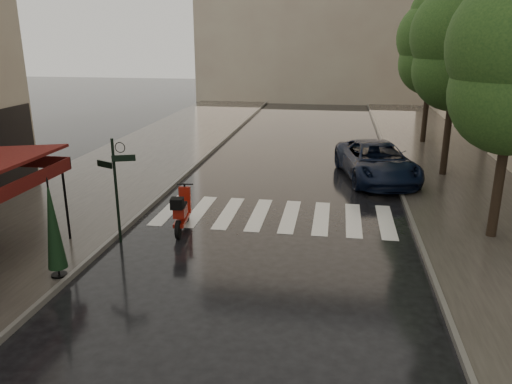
# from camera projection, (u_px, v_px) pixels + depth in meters

# --- Properties ---
(ground) EXTENTS (120.00, 120.00, 0.00)m
(ground) POSITION_uv_depth(u_px,v_px,m) (116.00, 295.00, 11.66)
(ground) COLOR black
(ground) RESTS_ON ground
(sidewalk_near) EXTENTS (6.00, 60.00, 0.12)m
(sidewalk_near) POSITION_uv_depth(u_px,v_px,m) (134.00, 163.00, 23.63)
(sidewalk_near) COLOR #38332D
(sidewalk_near) RESTS_ON ground
(sidewalk_far) EXTENTS (5.50, 60.00, 0.12)m
(sidewalk_far) POSITION_uv_depth(u_px,v_px,m) (461.00, 176.00, 21.35)
(sidewalk_far) COLOR #38332D
(sidewalk_far) RESTS_ON ground
(curb_near) EXTENTS (0.12, 60.00, 0.16)m
(curb_near) POSITION_uv_depth(u_px,v_px,m) (196.00, 165.00, 23.16)
(curb_near) COLOR #595651
(curb_near) RESTS_ON ground
(curb_far) EXTENTS (0.12, 60.00, 0.16)m
(curb_far) POSITION_uv_depth(u_px,v_px,m) (393.00, 173.00, 21.78)
(curb_far) COLOR #595651
(curb_far) RESTS_ON ground
(crosswalk) EXTENTS (7.85, 3.20, 0.01)m
(crosswalk) POSITION_uv_depth(u_px,v_px,m) (274.00, 215.00, 16.84)
(crosswalk) COLOR silver
(crosswalk) RESTS_ON ground
(signpost) EXTENTS (1.17, 0.29, 3.10)m
(signpost) POSITION_uv_depth(u_px,v_px,m) (116.00, 182.00, 14.12)
(signpost) COLOR black
(signpost) RESTS_ON ground
(tree_mid) EXTENTS (3.80, 3.80, 8.34)m
(tree_mid) POSITION_uv_depth(u_px,v_px,m) (458.00, 41.00, 19.81)
(tree_mid) COLOR black
(tree_mid) RESTS_ON sidewalk_far
(tree_far) EXTENTS (3.80, 3.80, 8.16)m
(tree_far) POSITION_uv_depth(u_px,v_px,m) (433.00, 43.00, 26.41)
(tree_far) COLOR black
(tree_far) RESTS_ON sidewalk_far
(scooter) EXTENTS (0.62, 1.98, 1.30)m
(scooter) POSITION_uv_depth(u_px,v_px,m) (182.00, 212.00, 15.39)
(scooter) COLOR black
(scooter) RESTS_ON ground
(parked_car) EXTENTS (3.70, 6.05, 1.57)m
(parked_car) POSITION_uv_depth(u_px,v_px,m) (376.00, 161.00, 20.87)
(parked_car) COLOR black
(parked_car) RESTS_ON ground
(parasol_back) EXTENTS (0.47, 0.47, 2.49)m
(parasol_back) POSITION_uv_depth(u_px,v_px,m) (53.00, 225.00, 11.95)
(parasol_back) COLOR black
(parasol_back) RESTS_ON sidewalk_near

